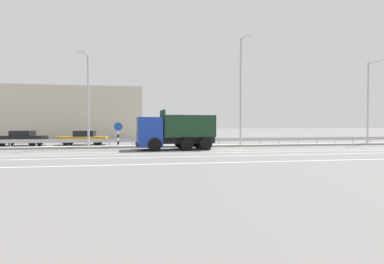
{
  "coord_description": "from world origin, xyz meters",
  "views": [
    {
      "loc": [
        -6.69,
        -25.25,
        2.01
      ],
      "look_at": [
        -2.1,
        0.76,
        1.42
      ],
      "focal_mm": 28.0,
      "sensor_mm": 36.0,
      "label": 1
    }
  ],
  "objects_px": {
    "street_lamp_1": "(88,96)",
    "street_lamp_2": "(241,88)",
    "dump_truck": "(165,134)",
    "parked_car_3": "(84,138)",
    "parked_car_2": "(22,138)",
    "median_road_sign": "(118,134)",
    "street_lamp_3": "(369,98)"
  },
  "relations": [
    {
      "from": "street_lamp_1",
      "to": "street_lamp_2",
      "type": "relative_size",
      "value": 0.8
    },
    {
      "from": "dump_truck",
      "to": "parked_car_3",
      "type": "height_order",
      "value": "dump_truck"
    },
    {
      "from": "street_lamp_1",
      "to": "street_lamp_2",
      "type": "height_order",
      "value": "street_lamp_2"
    },
    {
      "from": "dump_truck",
      "to": "parked_car_2",
      "type": "bearing_deg",
      "value": 57.99
    },
    {
      "from": "parked_car_3",
      "to": "street_lamp_2",
      "type": "bearing_deg",
      "value": -105.61
    },
    {
      "from": "parked_car_2",
      "to": "parked_car_3",
      "type": "height_order",
      "value": "parked_car_2"
    },
    {
      "from": "dump_truck",
      "to": "street_lamp_2",
      "type": "distance_m",
      "value": 8.89
    },
    {
      "from": "median_road_sign",
      "to": "street_lamp_1",
      "type": "bearing_deg",
      "value": -178.65
    },
    {
      "from": "median_road_sign",
      "to": "street_lamp_2",
      "type": "relative_size",
      "value": 0.23
    },
    {
      "from": "median_road_sign",
      "to": "parked_car_2",
      "type": "height_order",
      "value": "median_road_sign"
    },
    {
      "from": "street_lamp_1",
      "to": "parked_car_3",
      "type": "xyz_separation_m",
      "value": [
        -1.21,
        4.84,
        -3.84
      ]
    },
    {
      "from": "dump_truck",
      "to": "street_lamp_2",
      "type": "xyz_separation_m",
      "value": [
        7.39,
        2.51,
        4.26
      ]
    },
    {
      "from": "street_lamp_3",
      "to": "parked_car_2",
      "type": "xyz_separation_m",
      "value": [
        -34.77,
        4.56,
        -4.03
      ]
    },
    {
      "from": "street_lamp_1",
      "to": "parked_car_2",
      "type": "height_order",
      "value": "street_lamp_1"
    },
    {
      "from": "street_lamp_1",
      "to": "parked_car_3",
      "type": "relative_size",
      "value": 1.7
    },
    {
      "from": "street_lamp_2",
      "to": "dump_truck",
      "type": "bearing_deg",
      "value": -161.26
    },
    {
      "from": "median_road_sign",
      "to": "parked_car_2",
      "type": "distance_m",
      "value": 10.51
    },
    {
      "from": "street_lamp_1",
      "to": "parked_car_3",
      "type": "distance_m",
      "value": 6.3
    },
    {
      "from": "dump_truck",
      "to": "parked_car_2",
      "type": "relative_size",
      "value": 1.44
    },
    {
      "from": "street_lamp_2",
      "to": "median_road_sign",
      "type": "bearing_deg",
      "value": 178.53
    },
    {
      "from": "street_lamp_2",
      "to": "street_lamp_3",
      "type": "distance_m",
      "value": 13.91
    },
    {
      "from": "dump_truck",
      "to": "street_lamp_3",
      "type": "distance_m",
      "value": 21.73
    },
    {
      "from": "parked_car_2",
      "to": "parked_car_3",
      "type": "distance_m",
      "value": 5.77
    },
    {
      "from": "median_road_sign",
      "to": "parked_car_2",
      "type": "relative_size",
      "value": 0.51
    },
    {
      "from": "dump_truck",
      "to": "parked_car_3",
      "type": "bearing_deg",
      "value": 41.65
    },
    {
      "from": "parked_car_2",
      "to": "street_lamp_1",
      "type": "bearing_deg",
      "value": -118.89
    },
    {
      "from": "parked_car_2",
      "to": "parked_car_3",
      "type": "relative_size",
      "value": 0.94
    },
    {
      "from": "dump_truck",
      "to": "parked_car_2",
      "type": "height_order",
      "value": "dump_truck"
    },
    {
      "from": "median_road_sign",
      "to": "parked_car_3",
      "type": "height_order",
      "value": "median_road_sign"
    },
    {
      "from": "parked_car_2",
      "to": "street_lamp_3",
      "type": "bearing_deg",
      "value": -93.75
    },
    {
      "from": "dump_truck",
      "to": "street_lamp_1",
      "type": "height_order",
      "value": "street_lamp_1"
    },
    {
      "from": "street_lamp_3",
      "to": "parked_car_2",
      "type": "height_order",
      "value": "street_lamp_3"
    }
  ]
}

